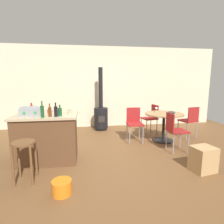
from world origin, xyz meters
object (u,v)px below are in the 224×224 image
Objects in this scene: wine_glass at (156,108)px; serving_bowl at (172,112)px; toolbox at (31,111)px; bottle_1 at (50,112)px; folding_chair_left at (190,120)px; plastic_bucket at (62,187)px; wood_stove at (101,115)px; cup_1 at (49,112)px; wooden_stool at (24,152)px; bottle_2 at (42,111)px; cup_2 at (58,111)px; cup_3 at (41,111)px; folding_chair_near at (134,122)px; folding_chair_far at (175,129)px; bottle_4 at (56,111)px; cup_0 at (69,111)px; folding_chair_right at (151,117)px; dining_table at (164,120)px; cardboard_box at (203,159)px; bottle_0 at (60,112)px; bottle_3 at (32,109)px; kitchen_island at (47,137)px.

wine_glass is 0.40m from serving_bowl.
toolbox is 1.58× the size of bottle_1.
folding_chair_left reaches higher than plastic_bucket.
wood_stove is 17.67× the size of cup_1.
plastic_bucket is (0.60, -0.43, -0.38)m from wooden_stool.
toolbox is 1.29× the size of bottle_2.
cup_2 reaches higher than cup_3.
cup_2 is at bearing -157.85° from folding_chair_near.
folding_chair_left is 3.81m from plastic_bucket.
plastic_bucket is at bearing -151.58° from folding_chair_far.
wooden_stool is at bearing -143.36° from folding_chair_near.
cup_1 is at bearing 120.85° from bottle_4.
cup_0 is 0.38m from cup_1.
toolbox is (-2.93, -0.10, 0.48)m from folding_chair_far.
wood_stove is (-1.45, 0.63, -0.01)m from folding_chair_right.
folding_chair_near is at bearing 30.19° from bottle_2.
dining_table is 3.82× the size of bottle_4.
bottle_4 reaches higher than folding_chair_left.
cardboard_box is (2.56, -1.01, -0.75)m from cup_2.
wood_stove reaches higher than bottle_0.
bottle_4 is at bearing 165.87° from cardboard_box.
folding_chair_near reaches higher than folding_chair_far.
folding_chair_far is at bearing 7.19° from bottle_2.
bottle_1 is at bearing 176.19° from bottle_4.
folding_chair_right is at bearing 143.96° from folding_chair_left.
toolbox is (-3.80, -0.94, 0.47)m from folding_chair_left.
cup_0 reaches higher than folding_chair_far.
folding_chair_right is 3.09× the size of plastic_bucket.
wooden_stool is at bearing -141.80° from folding_chair_right.
folding_chair_right is at bearing 28.86° from cup_2.
cup_3 reaches higher than wine_glass.
wine_glass is at bearing 44.03° from plastic_bucket.
bottle_1 reaches higher than toolbox.
folding_chair_far is at bearing -0.12° from cup_0.
folding_chair_near is 0.98m from serving_bowl.
folding_chair_far is 2.98m from toolbox.
folding_chair_near is at bearing 22.15° from cup_2.
folding_chair_far is 0.97m from cardboard_box.
cup_0 is at bearing -152.34° from folding_chair_near.
wood_stove is at bearing 55.78° from toolbox.
bottle_0 is at bearing -161.92° from folding_chair_left.
toolbox is 0.50m from bottle_4.
serving_bowl reaches higher than plastic_bucket.
bottle_4 reaches higher than wine_glass.
cup_3 is (0.19, -0.04, -0.04)m from bottle_3.
folding_chair_left is at bearing 13.88° from toolbox.
wooden_stool is at bearing -129.69° from bottle_0.
toolbox is 1.36× the size of plastic_bucket.
bottle_1 is at bearing -62.75° from kitchen_island.
bottle_3 reaches higher than folding_chair_left.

